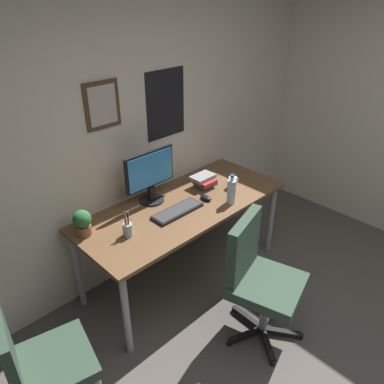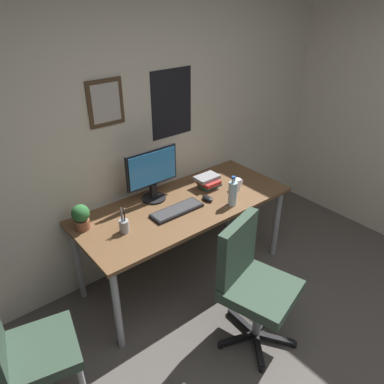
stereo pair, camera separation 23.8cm
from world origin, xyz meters
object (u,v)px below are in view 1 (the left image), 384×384
(side_chair, at_px, (39,362))
(monitor, at_px, (150,174))
(water_bottle, at_px, (231,191))
(book_stack_left, at_px, (204,181))
(office_chair, at_px, (258,275))
(coffee_mug_near, at_px, (233,182))
(pen_cup, at_px, (128,229))
(computer_mouse, at_px, (206,198))
(potted_plant, at_px, (82,222))
(keyboard, at_px, (178,211))

(side_chair, bearing_deg, monitor, 24.85)
(water_bottle, bearing_deg, book_stack_left, 82.37)
(water_bottle, bearing_deg, office_chair, -121.74)
(coffee_mug_near, distance_m, pen_cup, 1.08)
(computer_mouse, bearing_deg, side_chair, -169.67)
(side_chair, bearing_deg, book_stack_left, 14.72)
(office_chair, relative_size, book_stack_left, 4.31)
(monitor, bearing_deg, water_bottle, -47.25)
(coffee_mug_near, relative_size, potted_plant, 0.57)
(keyboard, xyz_separation_m, water_bottle, (0.41, -0.19, 0.09))
(water_bottle, relative_size, coffee_mug_near, 2.27)
(water_bottle, bearing_deg, pen_cup, 166.12)
(water_bottle, relative_size, book_stack_left, 1.15)
(keyboard, distance_m, book_stack_left, 0.48)
(water_bottle, xyz_separation_m, book_stack_left, (0.05, 0.35, -0.05))
(side_chair, xyz_separation_m, book_stack_left, (1.77, 0.47, 0.29))
(keyboard, bearing_deg, side_chair, -166.61)
(water_bottle, height_order, potted_plant, water_bottle)
(water_bottle, xyz_separation_m, potted_plant, (-1.08, 0.44, -0.00))
(potted_plant, height_order, pen_cup, pen_cup)
(side_chair, relative_size, keyboard, 2.03)
(keyboard, relative_size, book_stack_left, 1.95)
(monitor, height_order, keyboard, monitor)
(side_chair, bearing_deg, pen_cup, 21.23)
(computer_mouse, relative_size, pen_cup, 0.55)
(water_bottle, bearing_deg, monitor, 132.75)
(pen_cup, bearing_deg, potted_plant, 133.28)
(monitor, distance_m, computer_mouse, 0.50)
(monitor, xyz_separation_m, coffee_mug_near, (0.65, -0.32, -0.19))
(office_chair, bearing_deg, coffee_mug_near, 52.09)
(potted_plant, bearing_deg, keyboard, -20.38)
(side_chair, distance_m, keyboard, 1.37)
(computer_mouse, height_order, potted_plant, potted_plant)
(monitor, xyz_separation_m, keyboard, (0.03, -0.28, -0.23))
(coffee_mug_near, bearing_deg, pen_cup, 177.14)
(coffee_mug_near, xyz_separation_m, pen_cup, (-1.08, 0.05, 0.01))
(side_chair, height_order, pen_cup, pen_cup)
(book_stack_left, bearing_deg, side_chair, -165.28)
(keyboard, distance_m, potted_plant, 0.72)
(potted_plant, bearing_deg, water_bottle, -22.26)
(office_chair, distance_m, water_bottle, 0.72)
(water_bottle, height_order, coffee_mug_near, water_bottle)
(side_chair, distance_m, book_stack_left, 1.85)
(potted_plant, xyz_separation_m, pen_cup, (0.21, -0.23, -0.05))
(potted_plant, relative_size, book_stack_left, 0.89)
(monitor, xyz_separation_m, computer_mouse, (0.33, -0.30, -0.22))
(office_chair, bearing_deg, computer_mouse, 72.49)
(office_chair, bearing_deg, potted_plant, 126.85)
(office_chair, relative_size, computer_mouse, 8.64)
(office_chair, height_order, coffee_mug_near, office_chair)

